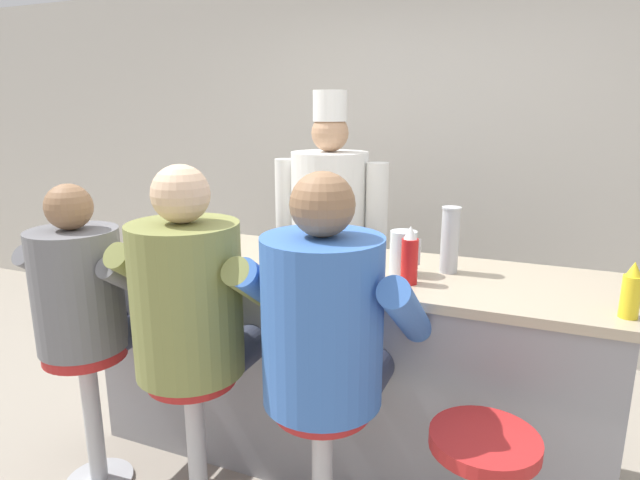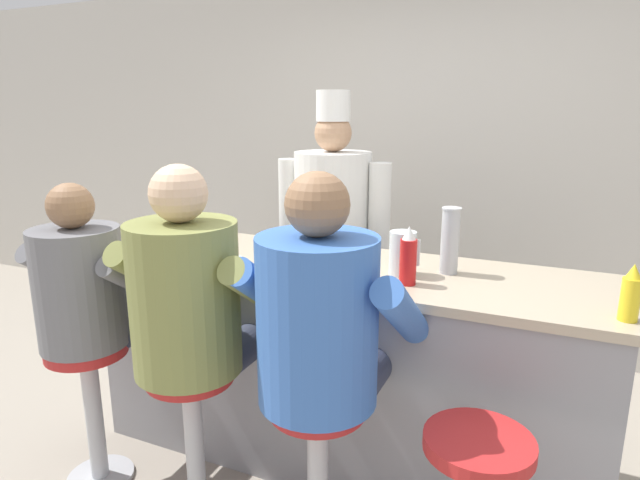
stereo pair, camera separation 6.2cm
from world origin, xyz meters
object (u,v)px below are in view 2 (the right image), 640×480
at_px(ketchup_bottle_red, 408,257).
at_px(breakfast_plate, 220,259).
at_px(mustard_bottle_yellow, 631,295).
at_px(diner_seated_olive, 192,306).
at_px(cereal_bowl, 296,258).
at_px(cup_stack_steel, 450,241).
at_px(coffee_mug_tan, 151,239).
at_px(diner_seated_grey, 87,298).
at_px(hot_sauce_bottle_orange, 362,262).
at_px(water_pitcher_clear, 403,253).
at_px(diner_seated_blue, 322,330).
at_px(cook_in_whites_near, 332,231).

height_order(ketchup_bottle_red, breakfast_plate, ketchup_bottle_red).
bearing_deg(mustard_bottle_yellow, diner_seated_olive, -165.91).
bearing_deg(diner_seated_olive, cereal_bowl, 70.26).
height_order(ketchup_bottle_red, cup_stack_steel, cup_stack_steel).
height_order(cereal_bowl, coffee_mug_tan, coffee_mug_tan).
xyz_separation_m(diner_seated_grey, diner_seated_olive, (0.58, 0.01, 0.05)).
relative_size(hot_sauce_bottle_orange, diner_seated_olive, 0.09).
bearing_deg(hot_sauce_bottle_orange, water_pitcher_clear, 35.98).
xyz_separation_m(breakfast_plate, diner_seated_grey, (-0.43, -0.43, -0.12)).
relative_size(diner_seated_grey, diner_seated_olive, 0.93).
distance_m(coffee_mug_tan, diner_seated_olive, 0.83).
xyz_separation_m(cup_stack_steel, diner_seated_blue, (-0.32, -0.70, -0.21)).
bearing_deg(water_pitcher_clear, diner_seated_grey, -154.96).
bearing_deg(diner_seated_blue, cook_in_whites_near, 111.22).
distance_m(hot_sauce_bottle_orange, diner_seated_olive, 0.75).
distance_m(diner_seated_blue, cook_in_whites_near, 1.39).
distance_m(hot_sauce_bottle_orange, diner_seated_grey, 1.25).
bearing_deg(diner_seated_blue, coffee_mug_tan, 157.38).
relative_size(coffee_mug_tan, diner_seated_olive, 0.08).
xyz_separation_m(mustard_bottle_yellow, diner_seated_grey, (-2.16, -0.40, -0.20)).
bearing_deg(cereal_bowl, diner_seated_grey, -144.27).
bearing_deg(diner_seated_blue, ketchup_bottle_red, 68.18).
distance_m(mustard_bottle_yellow, breakfast_plate, 1.74).
xyz_separation_m(water_pitcher_clear, diner_seated_blue, (-0.13, -0.60, -0.16)).
bearing_deg(cup_stack_steel, water_pitcher_clear, -150.36).
height_order(water_pitcher_clear, cook_in_whites_near, cook_in_whites_near).
bearing_deg(coffee_mug_tan, water_pitcher_clear, 3.56).
relative_size(ketchup_bottle_red, diner_seated_olive, 0.16).
bearing_deg(mustard_bottle_yellow, diner_seated_grey, -169.44).
distance_m(mustard_bottle_yellow, water_pitcher_clear, 0.90).
bearing_deg(breakfast_plate, cereal_bowl, 20.02).
bearing_deg(diner_seated_blue, cup_stack_steel, 65.76).
distance_m(water_pitcher_clear, cup_stack_steel, 0.22).
xyz_separation_m(mustard_bottle_yellow, water_pitcher_clear, (-0.87, 0.20, 0.00)).
bearing_deg(water_pitcher_clear, breakfast_plate, -168.82).
height_order(cup_stack_steel, cook_in_whites_near, cook_in_whites_near).
bearing_deg(coffee_mug_tan, diner_seated_blue, -22.62).
bearing_deg(mustard_bottle_yellow, hot_sauce_bottle_orange, 175.09).
distance_m(cup_stack_steel, diner_seated_grey, 1.66).
bearing_deg(diner_seated_blue, diner_seated_grey, -179.72).
xyz_separation_m(mustard_bottle_yellow, coffee_mug_tan, (-2.23, 0.12, -0.05)).
relative_size(cereal_bowl, coffee_mug_tan, 1.12).
distance_m(diner_seated_olive, cook_in_whites_near, 1.30).
distance_m(cereal_bowl, diner_seated_grey, 0.97).
bearing_deg(water_pitcher_clear, cereal_bowl, -175.26).
relative_size(ketchup_bottle_red, water_pitcher_clear, 1.28).
bearing_deg(diner_seated_grey, ketchup_bottle_red, 19.48).
height_order(cereal_bowl, diner_seated_olive, diner_seated_olive).
distance_m(mustard_bottle_yellow, diner_seated_blue, 1.09).
bearing_deg(coffee_mug_tan, diner_seated_grey, -82.35).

